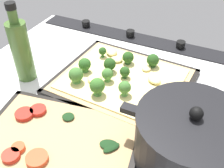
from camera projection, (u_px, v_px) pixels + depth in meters
The scene contains 8 objects.
ground_plane at pixel (115, 104), 68.25cm from camera, with size 86.03×68.88×3.00cm, color white.
stove_control_panel at pixel (154, 41), 88.77cm from camera, with size 82.59×7.00×2.60cm.
baking_tray_front at pixel (123, 82), 72.14cm from camera, with size 35.77×31.27×1.30cm.
broccoli_pizza at pixel (120, 77), 71.32cm from camera, with size 33.22×28.72×6.02cm.
baking_tray_back at pixel (58, 144), 56.12cm from camera, with size 36.64×28.75×1.30cm.
veggie_pizza_back at pixel (55, 141), 55.84cm from camera, with size 33.89×26.01×1.90cm.
cooking_pot at pixel (189, 140), 49.74cm from camera, with size 27.25×20.45×14.21cm.
oil_bottle at pixel (21, 50), 69.17cm from camera, with size 5.06×5.06×21.31cm.
Camera 1 is at (-20.55, 45.53, 45.29)cm, focal length 43.22 mm.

